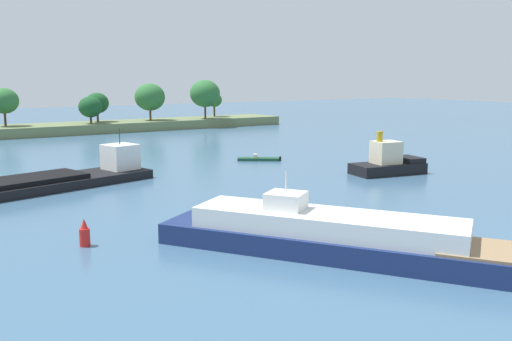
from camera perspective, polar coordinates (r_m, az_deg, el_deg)
The scene contains 5 objects.
treeline_island at distance 117.38m, azimuth -18.44°, elevation 5.20°, with size 96.41×11.47×10.63m.
fishing_skiff at distance 74.73m, azimuth 0.26°, elevation 1.21°, with size 5.52×4.49×0.88m.
tugboat at distance 66.09m, azimuth 13.58°, elevation 0.78°, with size 9.01×5.38×5.05m.
white_riverboat at distance 35.54m, azimuth 7.34°, elevation -6.61°, with size 16.33×21.04×5.16m.
channel_buoy_red at distance 38.64m, azimuth -17.34°, elevation -6.32°, with size 0.70×0.70×1.90m.
Camera 1 is at (-35.61, -18.24, 11.12)m, focal length 38.60 mm.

